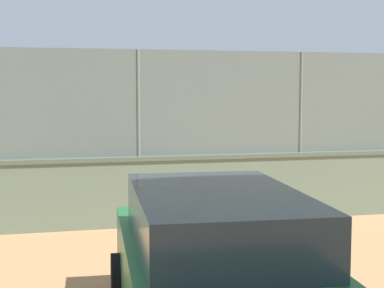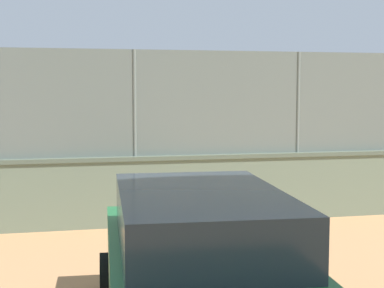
{
  "view_description": "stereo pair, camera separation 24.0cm",
  "coord_description": "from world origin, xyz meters",
  "px_view_note": "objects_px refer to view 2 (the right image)",
  "views": [
    {
      "loc": [
        2.19,
        21.87,
        2.53
      ],
      "look_at": [
        -0.94,
        7.19,
        1.11
      ],
      "focal_mm": 53.3,
      "sensor_mm": 36.0,
      "label": 1
    },
    {
      "loc": [
        1.96,
        21.92,
        2.53
      ],
      "look_at": [
        -0.94,
        7.19,
        1.11
      ],
      "focal_mm": 53.3,
      "sensor_mm": 36.0,
      "label": 2
    }
  ],
  "objects_px": {
    "parked_car_green": "(204,273)",
    "player_baseline_waiting": "(106,138)",
    "player_near_wall_returning": "(273,147)",
    "courtside_bench": "(18,191)",
    "sports_ball": "(93,128)"
  },
  "relations": [
    {
      "from": "parked_car_green",
      "to": "player_baseline_waiting",
      "type": "bearing_deg",
      "value": -88.98
    },
    {
      "from": "player_near_wall_returning",
      "to": "courtside_bench",
      "type": "height_order",
      "value": "player_near_wall_returning"
    },
    {
      "from": "courtside_bench",
      "to": "parked_car_green",
      "type": "relative_size",
      "value": 0.35
    },
    {
      "from": "sports_ball",
      "to": "courtside_bench",
      "type": "relative_size",
      "value": 0.09
    },
    {
      "from": "parked_car_green",
      "to": "courtside_bench",
      "type": "bearing_deg",
      "value": -71.12
    },
    {
      "from": "player_baseline_waiting",
      "to": "sports_ball",
      "type": "distance_m",
      "value": 2.26
    },
    {
      "from": "player_near_wall_returning",
      "to": "sports_ball",
      "type": "xyz_separation_m",
      "value": [
        4.83,
        -2.7,
        0.41
      ]
    },
    {
      "from": "sports_ball",
      "to": "courtside_bench",
      "type": "distance_m",
      "value": 5.83
    },
    {
      "from": "player_near_wall_returning",
      "to": "parked_car_green",
      "type": "xyz_separation_m",
      "value": [
        4.1,
        9.8,
        -0.16
      ]
    },
    {
      "from": "player_baseline_waiting",
      "to": "player_near_wall_returning",
      "type": "relative_size",
      "value": 0.9
    },
    {
      "from": "sports_ball",
      "to": "courtside_bench",
      "type": "xyz_separation_m",
      "value": [
        1.66,
        5.51,
        -0.93
      ]
    },
    {
      "from": "player_baseline_waiting",
      "to": "courtside_bench",
      "type": "height_order",
      "value": "player_baseline_waiting"
    },
    {
      "from": "player_baseline_waiting",
      "to": "courtside_bench",
      "type": "bearing_deg",
      "value": 74.47
    },
    {
      "from": "player_near_wall_returning",
      "to": "parked_car_green",
      "type": "bearing_deg",
      "value": 67.3
    },
    {
      "from": "player_near_wall_returning",
      "to": "courtside_bench",
      "type": "xyz_separation_m",
      "value": [
        6.49,
        2.81,
        -0.52
      ]
    }
  ]
}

